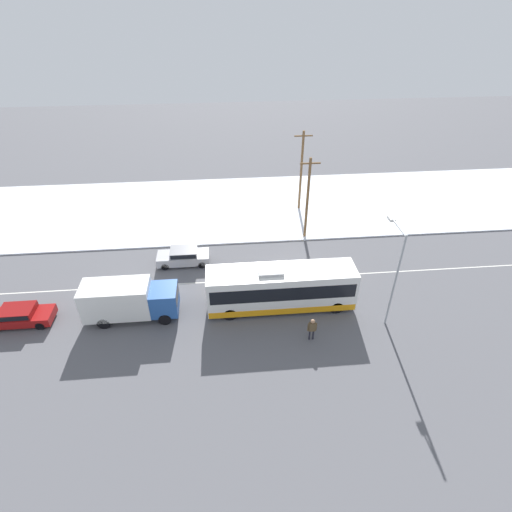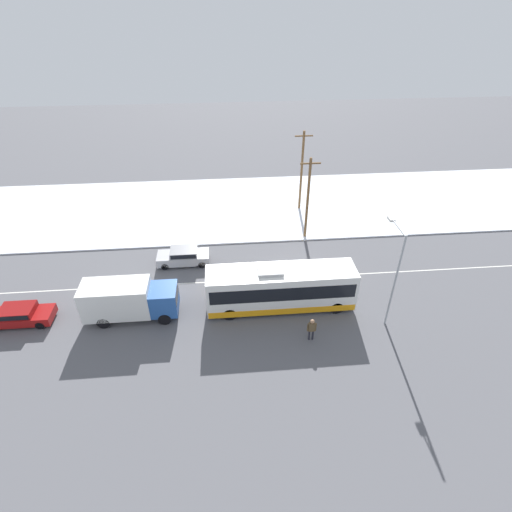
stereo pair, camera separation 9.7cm
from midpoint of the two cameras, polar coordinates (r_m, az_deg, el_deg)
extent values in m
plane|color=#56565B|center=(33.41, 5.33, -3.09)|extent=(120.00, 120.00, 0.00)
cube|color=silver|center=(44.38, 2.52, 7.30)|extent=(80.00, 15.02, 0.12)
cube|color=silver|center=(33.41, 5.33, -3.09)|extent=(60.00, 0.12, 0.00)
cube|color=white|center=(29.48, 3.65, -4.50)|extent=(10.87, 2.55, 3.00)
cube|color=black|center=(29.25, 3.68, -3.95)|extent=(10.43, 2.57, 1.14)
cube|color=orange|center=(30.26, 3.57, -6.31)|extent=(10.76, 2.57, 0.54)
cube|color=#B2B2B2|center=(28.39, 2.14, -2.06)|extent=(1.80, 1.40, 0.24)
cylinder|color=black|center=(30.25, 11.52, -7.22)|extent=(1.00, 0.28, 1.00)
cylinder|color=black|center=(31.90, 10.49, -4.54)|extent=(1.00, 0.28, 1.00)
cylinder|color=black|center=(29.19, -3.66, -8.26)|extent=(1.00, 0.28, 1.00)
cylinder|color=black|center=(30.90, -3.81, -5.42)|extent=(1.00, 0.28, 1.00)
cube|color=silver|center=(30.17, -19.20, -5.80)|extent=(4.73, 2.30, 2.44)
cube|color=#2856A3|center=(29.64, -12.87, -6.02)|extent=(1.90, 2.18, 1.91)
cube|color=black|center=(29.27, -11.16, -5.38)|extent=(0.06, 1.96, 0.84)
cylinder|color=black|center=(29.54, -12.82, -8.77)|extent=(0.90, 0.26, 0.90)
cylinder|color=black|center=(31.05, -12.46, -6.21)|extent=(0.90, 0.26, 0.90)
cylinder|color=black|center=(30.50, -20.85, -8.90)|extent=(0.90, 0.26, 0.90)
cylinder|color=black|center=(31.96, -20.08, -6.41)|extent=(0.90, 0.26, 0.90)
cube|color=#9E9EA3|center=(35.14, -10.27, -0.24)|extent=(4.43, 1.80, 0.75)
cube|color=gray|center=(34.79, -10.19, 0.61)|extent=(2.30, 1.66, 0.48)
cube|color=black|center=(34.78, -10.19, 0.62)|extent=(2.12, 1.69, 0.38)
cylinder|color=black|center=(34.85, -12.78, -1.47)|extent=(0.64, 0.22, 0.64)
cylinder|color=black|center=(36.13, -12.54, -0.01)|extent=(0.64, 0.22, 0.64)
cylinder|color=black|center=(34.52, -7.64, -1.23)|extent=(0.64, 0.22, 0.64)
cylinder|color=black|center=(35.81, -7.58, 0.24)|extent=(0.64, 0.22, 0.64)
cube|color=maroon|center=(33.41, -30.44, -7.44)|extent=(4.43, 1.80, 0.64)
cube|color=maroon|center=(33.13, -30.89, -6.71)|extent=(2.30, 1.66, 0.47)
cube|color=black|center=(33.12, -30.89, -6.69)|extent=(2.12, 1.69, 0.38)
cylinder|color=black|center=(32.36, -28.38, -8.67)|extent=(0.64, 0.22, 0.64)
cylinder|color=black|center=(33.44, -27.52, -6.85)|extent=(0.64, 0.22, 0.64)
cylinder|color=black|center=(34.81, -32.28, -6.84)|extent=(0.64, 0.22, 0.64)
cylinder|color=#23232D|center=(28.00, 7.70, -11.11)|extent=(0.13, 0.13, 0.83)
cylinder|color=#23232D|center=(28.04, 8.21, -11.07)|extent=(0.13, 0.13, 0.83)
cube|color=brown|center=(27.49, 8.08, -9.98)|extent=(0.43, 0.23, 0.69)
sphere|color=tan|center=(27.15, 8.16, -9.24)|extent=(0.29, 0.29, 0.29)
cylinder|color=brown|center=(27.46, 7.51, -10.08)|extent=(0.11, 0.11, 0.65)
cylinder|color=brown|center=(27.57, 8.63, -9.99)|extent=(0.11, 0.11, 0.65)
cylinder|color=#9EA3A8|center=(28.31, 19.30, -3.61)|extent=(0.14, 0.14, 7.43)
cylinder|color=#9EA3A8|center=(27.33, 19.79, 3.88)|extent=(0.10, 2.44, 0.10)
cube|color=silver|center=(28.32, 18.86, 5.02)|extent=(0.36, 0.60, 0.16)
cylinder|color=brown|center=(36.95, 7.46, 7.96)|extent=(0.24, 0.24, 7.95)
cube|color=brown|center=(35.56, 7.88, 12.97)|extent=(1.80, 0.12, 0.12)
cylinder|color=brown|center=(42.15, 6.59, 11.83)|extent=(0.24, 0.24, 8.47)
cube|color=brown|center=(40.88, 6.94, 16.67)|extent=(1.80, 0.12, 0.12)
camera|label=1|loc=(0.05, -89.92, 0.06)|focal=28.00mm
camera|label=2|loc=(0.05, 90.08, -0.06)|focal=28.00mm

